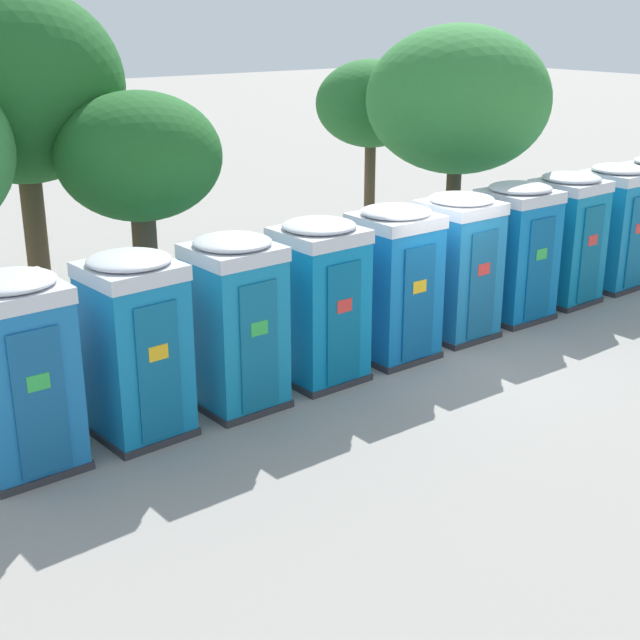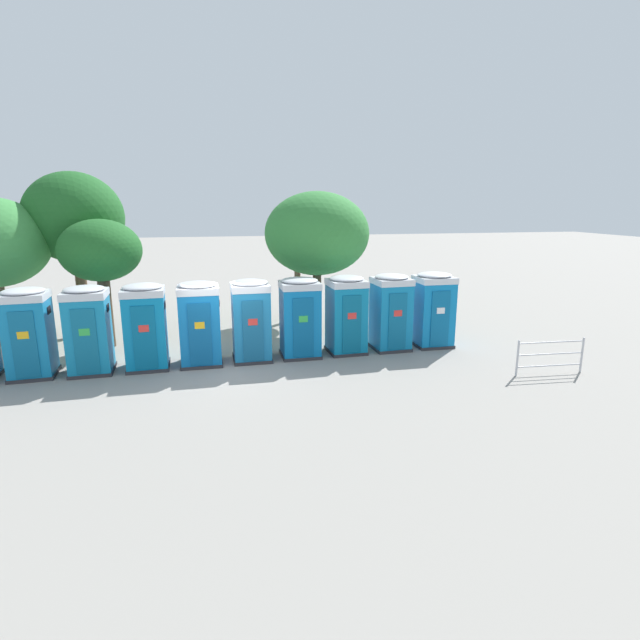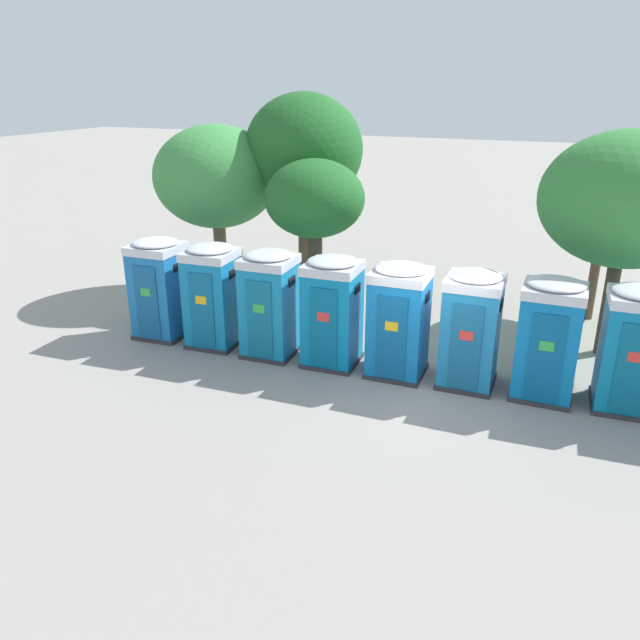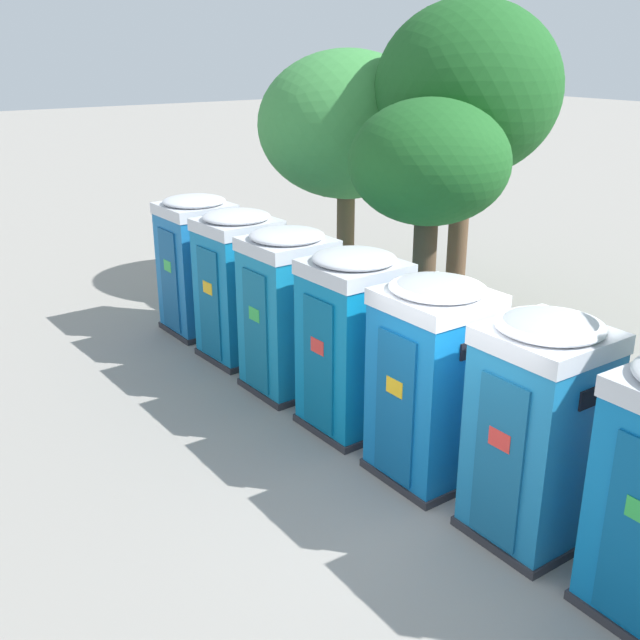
% 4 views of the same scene
% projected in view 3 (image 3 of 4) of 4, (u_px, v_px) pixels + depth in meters
% --- Properties ---
extents(ground_plane, '(120.00, 120.00, 0.00)m').
position_uv_depth(ground_plane, '(426.00, 387.00, 13.41)').
color(ground_plane, gray).
extents(portapotty_0, '(1.25, 1.25, 2.54)m').
position_uv_depth(portapotty_0, '(160.00, 288.00, 15.69)').
color(portapotty_0, '#2D2D33').
rests_on(portapotty_0, ground).
extents(portapotty_1, '(1.26, 1.28, 2.54)m').
position_uv_depth(portapotty_1, '(213.00, 295.00, 15.15)').
color(portapotty_1, '#2D2D33').
rests_on(portapotty_1, ground).
extents(portapotty_2, '(1.23, 1.25, 2.54)m').
position_uv_depth(portapotty_2, '(270.00, 303.00, 14.60)').
color(portapotty_2, '#2D2D33').
rests_on(portapotty_2, ground).
extents(portapotty_3, '(1.25, 1.24, 2.54)m').
position_uv_depth(portapotty_3, '(332.00, 311.00, 14.11)').
color(portapotty_3, '#2D2D33').
rests_on(portapotty_3, ground).
extents(portapotty_4, '(1.26, 1.22, 2.54)m').
position_uv_depth(portapotty_4, '(399.00, 320.00, 13.59)').
color(portapotty_4, '#2D2D33').
rests_on(portapotty_4, ground).
extents(portapotty_5, '(1.19, 1.22, 2.54)m').
position_uv_depth(portapotty_5, '(471.00, 329.00, 13.11)').
color(portapotty_5, '#2D2D33').
rests_on(portapotty_5, ground).
extents(portapotty_6, '(1.23, 1.21, 2.54)m').
position_uv_depth(portapotty_6, '(548.00, 339.00, 12.62)').
color(portapotty_6, '#2D2D33').
rests_on(portapotty_6, ground).
extents(portapotty_7, '(1.23, 1.25, 2.54)m').
position_uv_depth(portapotty_7, '(632.00, 349.00, 12.14)').
color(portapotty_7, '#2D2D33').
rests_on(portapotty_7, ground).
extents(street_tree_0, '(3.80, 3.80, 5.22)m').
position_uv_depth(street_tree_0, '(627.00, 200.00, 13.77)').
color(street_tree_0, '#4C3826').
rests_on(street_tree_0, ground).
extents(street_tree_1, '(2.51, 2.51, 4.43)m').
position_uv_depth(street_tree_1, '(607.00, 194.00, 16.04)').
color(street_tree_1, brown).
rests_on(street_tree_1, ground).
extents(street_tree_2, '(3.65, 3.65, 5.01)m').
position_uv_depth(street_tree_2, '(216.00, 177.00, 18.24)').
color(street_tree_2, brown).
rests_on(street_tree_2, ground).
extents(street_tree_3, '(3.40, 3.40, 5.88)m').
position_uv_depth(street_tree_3, '(304.00, 151.00, 17.93)').
color(street_tree_3, brown).
rests_on(street_tree_3, ground).
extents(street_tree_4, '(2.63, 2.63, 4.30)m').
position_uv_depth(street_tree_4, '(315.00, 201.00, 16.27)').
color(street_tree_4, '#4C3826').
rests_on(street_tree_4, ground).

